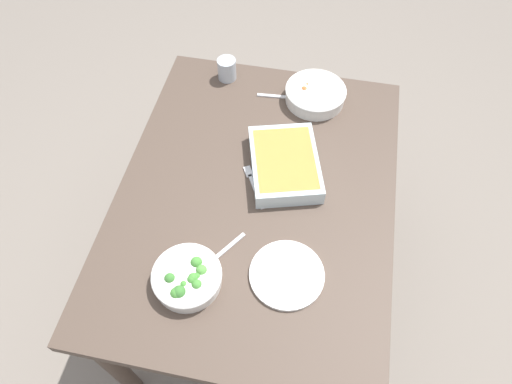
{
  "coord_description": "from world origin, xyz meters",
  "views": [
    {
      "loc": [
        -0.83,
        -0.17,
        1.99
      ],
      "look_at": [
        0.0,
        0.0,
        0.74
      ],
      "focal_mm": 32.24,
      "sensor_mm": 36.0,
      "label": 1
    }
  ],
  "objects_px": {
    "stew_bowl": "(315,94)",
    "spoon_by_stew": "(287,97)",
    "drink_cup": "(227,70)",
    "spoon_by_broccoli": "(217,257)",
    "side_plate": "(287,275)",
    "broccoli_bowl": "(187,278)",
    "baking_dish": "(285,163)",
    "fork_on_table": "(253,184)"
  },
  "relations": [
    {
      "from": "side_plate",
      "to": "spoon_by_broccoli",
      "type": "bearing_deg",
      "value": 85.79
    },
    {
      "from": "spoon_by_stew",
      "to": "baking_dish",
      "type": "bearing_deg",
      "value": -172.23
    },
    {
      "from": "stew_bowl",
      "to": "spoon_by_stew",
      "type": "xyz_separation_m",
      "value": [
        -0.01,
        0.11,
        -0.03
      ]
    },
    {
      "from": "drink_cup",
      "to": "spoon_by_broccoli",
      "type": "bearing_deg",
      "value": -169.02
    },
    {
      "from": "baking_dish",
      "to": "spoon_by_broccoli",
      "type": "xyz_separation_m",
      "value": [
        -0.36,
        0.14,
        -0.03
      ]
    },
    {
      "from": "spoon_by_broccoli",
      "to": "fork_on_table",
      "type": "height_order",
      "value": "spoon_by_broccoli"
    },
    {
      "from": "broccoli_bowl",
      "to": "spoon_by_stew",
      "type": "bearing_deg",
      "value": -11.37
    },
    {
      "from": "baking_dish",
      "to": "spoon_by_stew",
      "type": "xyz_separation_m",
      "value": [
        0.34,
        0.05,
        -0.03
      ]
    },
    {
      "from": "broccoli_bowl",
      "to": "spoon_by_stew",
      "type": "distance_m",
      "value": 0.81
    },
    {
      "from": "spoon_by_stew",
      "to": "broccoli_bowl",
      "type": "bearing_deg",
      "value": 168.63
    },
    {
      "from": "stew_bowl",
      "to": "baking_dish",
      "type": "distance_m",
      "value": 0.35
    },
    {
      "from": "baking_dish",
      "to": "drink_cup",
      "type": "xyz_separation_m",
      "value": [
        0.4,
        0.29,
        0.0
      ]
    },
    {
      "from": "baking_dish",
      "to": "side_plate",
      "type": "xyz_separation_m",
      "value": [
        -0.38,
        -0.07,
        -0.03
      ]
    },
    {
      "from": "stew_bowl",
      "to": "broccoli_bowl",
      "type": "xyz_separation_m",
      "value": [
        -0.8,
        0.26,
        -0.0
      ]
    },
    {
      "from": "drink_cup",
      "to": "spoon_by_stew",
      "type": "xyz_separation_m",
      "value": [
        -0.06,
        -0.25,
        -0.03
      ]
    },
    {
      "from": "spoon_by_broccoli",
      "to": "side_plate",
      "type": "bearing_deg",
      "value": -94.21
    },
    {
      "from": "drink_cup",
      "to": "spoon_by_broccoli",
      "type": "distance_m",
      "value": 0.78
    },
    {
      "from": "stew_bowl",
      "to": "broccoli_bowl",
      "type": "distance_m",
      "value": 0.85
    },
    {
      "from": "drink_cup",
      "to": "spoon_by_broccoli",
      "type": "relative_size",
      "value": 0.55
    },
    {
      "from": "stew_bowl",
      "to": "side_plate",
      "type": "relative_size",
      "value": 1.04
    },
    {
      "from": "spoon_by_broccoli",
      "to": "broccoli_bowl",
      "type": "bearing_deg",
      "value": 146.15
    },
    {
      "from": "drink_cup",
      "to": "side_plate",
      "type": "xyz_separation_m",
      "value": [
        -0.78,
        -0.36,
        -0.03
      ]
    },
    {
      "from": "spoon_by_broccoli",
      "to": "baking_dish",
      "type": "bearing_deg",
      "value": -21.63
    },
    {
      "from": "side_plate",
      "to": "fork_on_table",
      "type": "relative_size",
      "value": 1.35
    },
    {
      "from": "stew_bowl",
      "to": "spoon_by_stew",
      "type": "height_order",
      "value": "stew_bowl"
    },
    {
      "from": "stew_bowl",
      "to": "drink_cup",
      "type": "xyz_separation_m",
      "value": [
        0.06,
        0.35,
        0.01
      ]
    },
    {
      "from": "spoon_by_stew",
      "to": "fork_on_table",
      "type": "bearing_deg",
      "value": 173.79
    },
    {
      "from": "broccoli_bowl",
      "to": "side_plate",
      "type": "xyz_separation_m",
      "value": [
        0.08,
        -0.28,
        -0.02
      ]
    },
    {
      "from": "broccoli_bowl",
      "to": "side_plate",
      "type": "bearing_deg",
      "value": -74.65
    },
    {
      "from": "broccoli_bowl",
      "to": "spoon_by_broccoli",
      "type": "height_order",
      "value": "broccoli_bowl"
    },
    {
      "from": "side_plate",
      "to": "drink_cup",
      "type": "bearing_deg",
      "value": 24.87
    },
    {
      "from": "broccoli_bowl",
      "to": "spoon_by_broccoli",
      "type": "bearing_deg",
      "value": -33.85
    },
    {
      "from": "stew_bowl",
      "to": "drink_cup",
      "type": "bearing_deg",
      "value": 80.85
    },
    {
      "from": "drink_cup",
      "to": "side_plate",
      "type": "distance_m",
      "value": 0.86
    },
    {
      "from": "baking_dish",
      "to": "fork_on_table",
      "type": "height_order",
      "value": "baking_dish"
    },
    {
      "from": "baking_dish",
      "to": "side_plate",
      "type": "bearing_deg",
      "value": -169.61
    },
    {
      "from": "spoon_by_stew",
      "to": "stew_bowl",
      "type": "bearing_deg",
      "value": -85.52
    },
    {
      "from": "side_plate",
      "to": "spoon_by_stew",
      "type": "bearing_deg",
      "value": 9.16
    },
    {
      "from": "spoon_by_stew",
      "to": "spoon_by_broccoli",
      "type": "xyz_separation_m",
      "value": [
        -0.7,
        0.1,
        0.0
      ]
    },
    {
      "from": "side_plate",
      "to": "spoon_by_broccoli",
      "type": "xyz_separation_m",
      "value": [
        0.02,
        0.21,
        -0.0
      ]
    },
    {
      "from": "baking_dish",
      "to": "stew_bowl",
      "type": "bearing_deg",
      "value": -9.63
    },
    {
      "from": "drink_cup",
      "to": "spoon_by_broccoli",
      "type": "height_order",
      "value": "drink_cup"
    }
  ]
}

